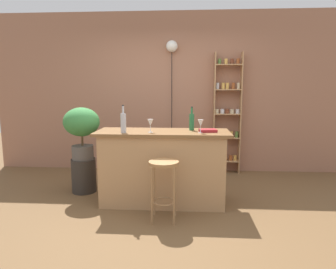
{
  "coord_description": "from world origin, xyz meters",
  "views": [
    {
      "loc": [
        0.32,
        -3.48,
        1.51
      ],
      "look_at": [
        0.05,
        0.55,
        0.87
      ],
      "focal_mm": 32.16,
      "sensor_mm": 36.0,
      "label": 1
    }
  ],
  "objects_px": {
    "wine_glass_center": "(150,123)",
    "wine_glass_left": "(201,123)",
    "bottle_soda_blue": "(123,122)",
    "plant_stool": "(84,175)",
    "bar_stool": "(164,177)",
    "potted_plant": "(82,127)",
    "bottle_olive_oil": "(192,121)",
    "spice_shelf": "(227,114)",
    "pendant_globe_light": "(172,49)",
    "cookbook": "(208,131)"
  },
  "relations": [
    {
      "from": "wine_glass_center",
      "to": "wine_glass_left",
      "type": "bearing_deg",
      "value": -0.96
    },
    {
      "from": "plant_stool",
      "to": "wine_glass_center",
      "type": "height_order",
      "value": "wine_glass_center"
    },
    {
      "from": "plant_stool",
      "to": "bottle_soda_blue",
      "type": "height_order",
      "value": "bottle_soda_blue"
    },
    {
      "from": "potted_plant",
      "to": "pendant_globe_light",
      "type": "relative_size",
      "value": 0.32
    },
    {
      "from": "potted_plant",
      "to": "pendant_globe_light",
      "type": "bearing_deg",
      "value": 44.92
    },
    {
      "from": "bottle_olive_oil",
      "to": "cookbook",
      "type": "relative_size",
      "value": 1.46
    },
    {
      "from": "bar_stool",
      "to": "bottle_soda_blue",
      "type": "relative_size",
      "value": 2.02
    },
    {
      "from": "potted_plant",
      "to": "bottle_soda_blue",
      "type": "distance_m",
      "value": 0.89
    },
    {
      "from": "spice_shelf",
      "to": "bottle_soda_blue",
      "type": "height_order",
      "value": "spice_shelf"
    },
    {
      "from": "potted_plant",
      "to": "wine_glass_left",
      "type": "distance_m",
      "value": 1.72
    },
    {
      "from": "cookbook",
      "to": "bottle_soda_blue",
      "type": "bearing_deg",
      "value": 178.81
    },
    {
      "from": "bottle_soda_blue",
      "to": "cookbook",
      "type": "xyz_separation_m",
      "value": [
        1.04,
        0.14,
        -0.11
      ]
    },
    {
      "from": "bar_stool",
      "to": "cookbook",
      "type": "relative_size",
      "value": 3.28
    },
    {
      "from": "cookbook",
      "to": "bottle_olive_oil",
      "type": "bearing_deg",
      "value": 135.22
    },
    {
      "from": "wine_glass_left",
      "to": "plant_stool",
      "type": "bearing_deg",
      "value": 164.37
    },
    {
      "from": "pendant_globe_light",
      "to": "wine_glass_left",
      "type": "bearing_deg",
      "value": -75.09
    },
    {
      "from": "spice_shelf",
      "to": "wine_glass_center",
      "type": "distance_m",
      "value": 1.97
    },
    {
      "from": "spice_shelf",
      "to": "bottle_soda_blue",
      "type": "bearing_deg",
      "value": -131.13
    },
    {
      "from": "wine_glass_left",
      "to": "pendant_globe_light",
      "type": "relative_size",
      "value": 0.07
    },
    {
      "from": "bar_stool",
      "to": "pendant_globe_light",
      "type": "distance_m",
      "value": 2.65
    },
    {
      "from": "plant_stool",
      "to": "bottle_olive_oil",
      "type": "distance_m",
      "value": 1.77
    },
    {
      "from": "bottle_olive_oil",
      "to": "pendant_globe_light",
      "type": "xyz_separation_m",
      "value": [
        -0.34,
        1.43,
        1.09
      ]
    },
    {
      "from": "bottle_soda_blue",
      "to": "pendant_globe_light",
      "type": "xyz_separation_m",
      "value": [
        0.5,
        1.72,
        1.08
      ]
    },
    {
      "from": "pendant_globe_light",
      "to": "potted_plant",
      "type": "bearing_deg",
      "value": -135.08
    },
    {
      "from": "bottle_soda_blue",
      "to": "wine_glass_left",
      "type": "xyz_separation_m",
      "value": [
        0.94,
        0.05,
        -0.01
      ]
    },
    {
      "from": "potted_plant",
      "to": "bottle_soda_blue",
      "type": "bearing_deg",
      "value": -36.02
    },
    {
      "from": "spice_shelf",
      "to": "wine_glass_center",
      "type": "relative_size",
      "value": 12.74
    },
    {
      "from": "plant_stool",
      "to": "bottle_soda_blue",
      "type": "relative_size",
      "value": 1.42
    },
    {
      "from": "bottle_olive_oil",
      "to": "wine_glass_center",
      "type": "relative_size",
      "value": 1.87
    },
    {
      "from": "bottle_soda_blue",
      "to": "wine_glass_left",
      "type": "bearing_deg",
      "value": 3.33
    },
    {
      "from": "bar_stool",
      "to": "plant_stool",
      "type": "bearing_deg",
      "value": 144.83
    },
    {
      "from": "bar_stool",
      "to": "bottle_olive_oil",
      "type": "height_order",
      "value": "bottle_olive_oil"
    },
    {
      "from": "plant_stool",
      "to": "bar_stool",
      "type": "bearing_deg",
      "value": -35.17
    },
    {
      "from": "plant_stool",
      "to": "potted_plant",
      "type": "bearing_deg",
      "value": 90.0
    },
    {
      "from": "bottle_olive_oil",
      "to": "wine_glass_center",
      "type": "height_order",
      "value": "bottle_olive_oil"
    },
    {
      "from": "bottle_soda_blue",
      "to": "bottle_olive_oil",
      "type": "distance_m",
      "value": 0.88
    },
    {
      "from": "bar_stool",
      "to": "potted_plant",
      "type": "relative_size",
      "value": 0.93
    },
    {
      "from": "plant_stool",
      "to": "pendant_globe_light",
      "type": "distance_m",
      "value": 2.56
    },
    {
      "from": "pendant_globe_light",
      "to": "bottle_olive_oil",
      "type": "bearing_deg",
      "value": -76.74
    },
    {
      "from": "bar_stool",
      "to": "bottle_olive_oil",
      "type": "xyz_separation_m",
      "value": [
        0.31,
        0.64,
        0.56
      ]
    },
    {
      "from": "spice_shelf",
      "to": "plant_stool",
      "type": "height_order",
      "value": "spice_shelf"
    },
    {
      "from": "wine_glass_center",
      "to": "cookbook",
      "type": "xyz_separation_m",
      "value": [
        0.71,
        0.08,
        -0.1
      ]
    },
    {
      "from": "wine_glass_left",
      "to": "cookbook",
      "type": "relative_size",
      "value": 0.78
    },
    {
      "from": "plant_stool",
      "to": "bottle_olive_oil",
      "type": "bearing_deg",
      "value": -8.48
    },
    {
      "from": "wine_glass_center",
      "to": "bottle_soda_blue",
      "type": "bearing_deg",
      "value": -168.65
    },
    {
      "from": "bar_stool",
      "to": "cookbook",
      "type": "height_order",
      "value": "cookbook"
    },
    {
      "from": "spice_shelf",
      "to": "cookbook",
      "type": "xyz_separation_m",
      "value": [
        -0.43,
        -1.53,
        -0.08
      ]
    },
    {
      "from": "bar_stool",
      "to": "bottle_soda_blue",
      "type": "xyz_separation_m",
      "value": [
        -0.52,
        0.35,
        0.57
      ]
    },
    {
      "from": "potted_plant",
      "to": "bottle_soda_blue",
      "type": "relative_size",
      "value": 2.16
    },
    {
      "from": "spice_shelf",
      "to": "bottle_soda_blue",
      "type": "xyz_separation_m",
      "value": [
        -1.46,
        -1.68,
        0.03
      ]
    }
  ]
}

